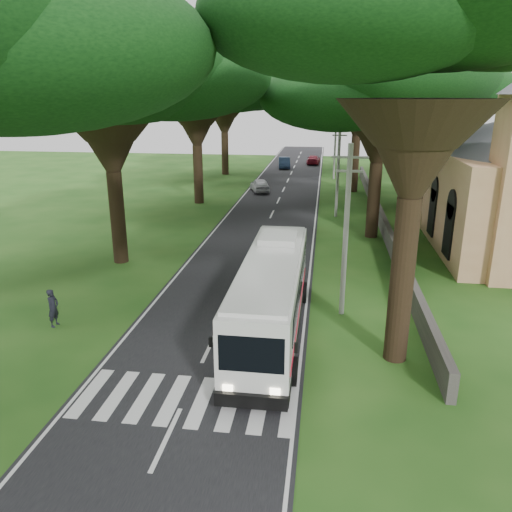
{
  "coord_description": "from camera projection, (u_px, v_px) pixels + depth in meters",
  "views": [
    {
      "loc": [
        4.45,
        -16.23,
        10.02
      ],
      "look_at": [
        1.16,
        7.55,
        2.2
      ],
      "focal_mm": 35.0,
      "sensor_mm": 36.0,
      "label": 1
    }
  ],
  "objects": [
    {
      "name": "tree_r_mida",
      "position": [
        383.0,
        81.0,
        33.4
      ],
      "size": [
        14.77,
        14.77,
        14.08
      ],
      "color": "black",
      "rests_on": "ground"
    },
    {
      "name": "crosswalk",
      "position": [
        184.0,
        401.0,
        17.08
      ],
      "size": [
        8.0,
        3.0,
        0.01
      ],
      "primitive_type": "cube",
      "color": "silver",
      "rests_on": "ground"
    },
    {
      "name": "tree_r_far",
      "position": [
        359.0,
        84.0,
        67.12
      ],
      "size": [
        14.32,
        14.32,
        14.4
      ],
      "color": "black",
      "rests_on": "ground"
    },
    {
      "name": "distant_car_a",
      "position": [
        260.0,
        185.0,
        53.25
      ],
      "size": [
        2.8,
        4.49,
        1.43
      ],
      "primitive_type": "imported",
      "rotation": [
        0.0,
        0.0,
        3.43
      ],
      "color": "#B1B1B6",
      "rests_on": "road"
    },
    {
      "name": "pole_mid",
      "position": [
        338.0,
        168.0,
        41.44
      ],
      "size": [
        1.6,
        0.24,
        8.0
      ],
      "color": "gray",
      "rests_on": "ground"
    },
    {
      "name": "tree_l_mida",
      "position": [
        105.0,
        69.0,
        27.8
      ],
      "size": [
        15.35,
        15.35,
        14.7
      ],
      "color": "black",
      "rests_on": "ground"
    },
    {
      "name": "tree_l_midb",
      "position": [
        195.0,
        83.0,
        44.8
      ],
      "size": [
        13.97,
        13.97,
        14.07
      ],
      "color": "black",
      "rests_on": "ground"
    },
    {
      "name": "road",
      "position": [
        271.0,
        217.0,
        42.51
      ],
      "size": [
        8.0,
        120.0,
        0.04
      ],
      "primitive_type": "cube",
      "color": "black",
      "rests_on": "ground"
    },
    {
      "name": "tree_r_midb",
      "position": [
        360.0,
        73.0,
        50.06
      ],
      "size": [
        15.84,
        15.84,
        15.44
      ],
      "color": "black",
      "rests_on": "ground"
    },
    {
      "name": "ground",
      "position": [
        199.0,
        370.0,
        18.97
      ],
      "size": [
        140.0,
        140.0,
        0.0
      ],
      "primitive_type": "plane",
      "color": "#1D4A15",
      "rests_on": "ground"
    },
    {
      "name": "distant_car_b",
      "position": [
        284.0,
        163.0,
        70.42
      ],
      "size": [
        2.03,
        4.61,
        1.47
      ],
      "primitive_type": "imported",
      "rotation": [
        0.0,
        0.0,
        0.11
      ],
      "color": "navy",
      "rests_on": "road"
    },
    {
      "name": "pedestrian",
      "position": [
        53.0,
        308.0,
        22.37
      ],
      "size": [
        0.48,
        0.68,
        1.76
      ],
      "primitive_type": "imported",
      "rotation": [
        0.0,
        0.0,
        1.48
      ],
      "color": "black",
      "rests_on": "ground"
    },
    {
      "name": "tree_l_far",
      "position": [
        224.0,
        88.0,
        61.97
      ],
      "size": [
        14.65,
        14.65,
        13.9
      ],
      "color": "black",
      "rests_on": "ground"
    },
    {
      "name": "distant_car_c",
      "position": [
        313.0,
        160.0,
        74.3
      ],
      "size": [
        2.01,
        4.54,
        1.29
      ],
      "primitive_type": "imported",
      "rotation": [
        0.0,
        0.0,
        3.1
      ],
      "color": "maroon",
      "rests_on": "road"
    },
    {
      "name": "coach_bus",
      "position": [
        271.0,
        294.0,
        21.36
      ],
      "size": [
        2.78,
        11.67,
        3.44
      ],
      "rotation": [
        0.0,
        0.0,
        -0.0
      ],
      "color": "silver",
      "rests_on": "ground"
    },
    {
      "name": "pole_far",
      "position": [
        335.0,
        145.0,
        60.28
      ],
      "size": [
        1.6,
        0.24,
        8.0
      ],
      "color": "gray",
      "rests_on": "ground"
    },
    {
      "name": "property_wall",
      "position": [
        380.0,
        216.0,
        40.21
      ],
      "size": [
        0.35,
        50.0,
        1.2
      ],
      "primitive_type": "cube",
      "color": "#383533",
      "rests_on": "ground"
    },
    {
      "name": "pole_near",
      "position": [
        346.0,
        229.0,
        22.61
      ],
      "size": [
        1.6,
        0.24,
        8.0
      ],
      "color": "gray",
      "rests_on": "ground"
    }
  ]
}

